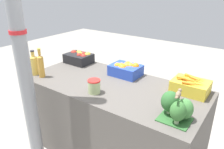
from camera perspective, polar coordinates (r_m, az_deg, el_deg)
The scene contains 11 objects.
ground_plane at distance 2.53m, azimuth -0.00°, elevation -18.94°, with size 10.00×10.00×0.00m, color gray.
market_table at distance 2.29m, azimuth -0.00°, elevation -11.52°, with size 1.75×0.83×0.79m, color #56514C.
support_pole at distance 1.82m, azimuth -23.10°, elevation 8.28°, with size 0.13×0.13×2.57m.
apple_crate at distance 2.67m, azimuth -8.53°, elevation 4.40°, with size 0.31×0.24×0.14m.
orange_crate at distance 2.27m, azimuth 3.62°, elevation 1.41°, with size 0.31×0.24×0.14m.
carrot_crate at distance 2.03m, azimuth 19.85°, elevation -2.83°, with size 0.31×0.24×0.15m.
broccoli_pile at distance 1.61m, azimuth 16.56°, elevation -8.13°, with size 0.24×0.21×0.19m.
juice_bottle_golden at distance 2.42m, azimuth -19.69°, elevation 2.50°, with size 0.08×0.08×0.26m.
juice_bottle_amber at distance 2.32m, azimuth -18.09°, elevation 2.32°, with size 0.06×0.06×0.30m.
pickle_jar at distance 1.92m, azimuth -4.69°, elevation -3.08°, with size 0.11×0.11×0.12m.
sparrow_bird at distance 1.52m, azimuth 16.98°, elevation -4.87°, with size 0.05×0.14×0.05m.
Camera 1 is at (1.10, -1.54, 1.68)m, focal length 35.00 mm.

